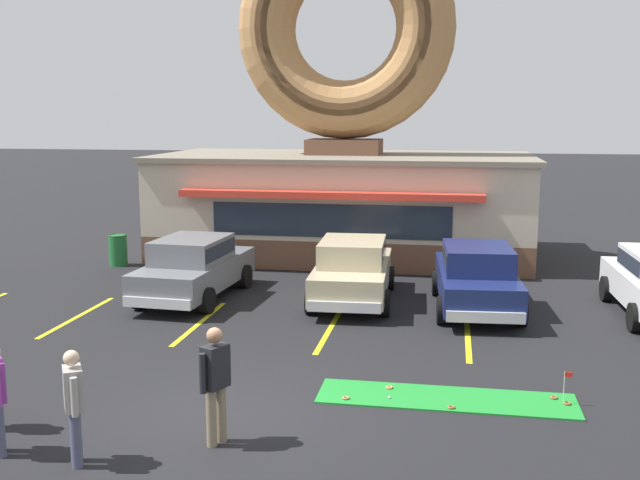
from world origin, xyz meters
The scene contains 20 objects.
ground_plane centered at (0.00, 0.00, 0.00)m, with size 160.00×160.00×0.00m, color black.
donut_shop_building centered at (-0.05, 13.94, 3.74)m, with size 12.30×6.75×10.96m.
putting_mat centered at (3.50, 1.29, 0.01)m, with size 4.28×1.11×0.03m, color #1E842D.
mini_donut_near_left centered at (3.59, 0.86, 0.05)m, with size 0.13×0.13×0.04m, color brown.
mini_donut_near_right centered at (2.53, 1.56, 0.05)m, with size 0.13×0.13×0.04m, color #D17F47.
mini_donut_mid_left centered at (5.45, 1.35, 0.05)m, with size 0.13×0.13×0.04m, color brown.
mini_donut_mid_centre centered at (5.27, 1.58, 0.05)m, with size 0.13×0.13×0.04m, color brown.
mini_donut_mid_right centered at (1.85, 0.95, 0.05)m, with size 0.13×0.13×0.04m, color #A5724C.
golf_ball centered at (2.57, 1.09, 0.05)m, with size 0.04×0.04×0.04m, color white.
putting_flag_pin centered at (5.43, 1.37, 0.44)m, with size 0.13×0.01×0.55m.
car_champagne centered at (1.09, 7.55, 0.87)m, with size 2.12×4.63×1.60m.
car_grey centered at (-2.96, 7.15, 0.87)m, with size 2.19×4.66×1.60m.
car_navy centered at (4.14, 7.24, 0.87)m, with size 2.20×4.66×1.60m.
pedestrian_leather_jacket_man centered at (0.25, -1.00, 0.97)m, with size 0.39×0.54×1.74m.
pedestrian_clipboard_woman centered at (-1.44, -1.94, 0.89)m, with size 0.40×0.52×1.62m.
trash_bin centered at (-6.74, 10.78, 0.50)m, with size 0.57×0.57×0.97m.
parking_stripe_left centered at (-5.08, 5.00, 0.00)m, with size 0.12×3.60×0.01m, color yellow.
parking_stripe_mid_left centered at (-2.08, 5.00, 0.00)m, with size 0.12×3.60×0.01m, color yellow.
parking_stripe_centre centered at (0.92, 5.00, 0.00)m, with size 0.12×3.60×0.01m, color yellow.
parking_stripe_mid_right centered at (3.92, 5.00, 0.00)m, with size 0.12×3.60×0.01m, color yellow.
Camera 1 is at (3.49, -10.76, 4.74)m, focal length 42.00 mm.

